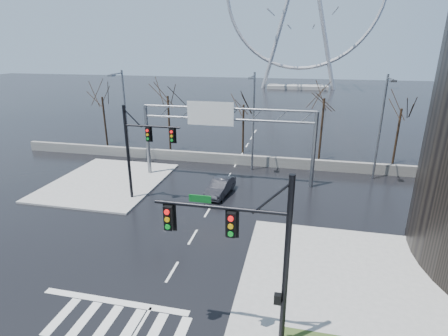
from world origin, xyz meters
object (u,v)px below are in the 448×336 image
(signal_mast_far, at_px, (140,145))
(sign_gantry, at_px, (223,128))
(signal_mast_near, at_px, (253,246))
(car, at_px, (220,187))

(signal_mast_far, distance_m, sign_gantry, 8.14)
(signal_mast_near, relative_size, sign_gantry, 0.49)
(signal_mast_near, bearing_deg, sign_gantry, 106.19)
(sign_gantry, bearing_deg, car, -80.84)
(signal_mast_near, distance_m, signal_mast_far, 17.03)
(signal_mast_far, xyz_separation_m, sign_gantry, (5.49, 6.00, 0.35))
(signal_mast_far, bearing_deg, signal_mast_near, -49.74)
(signal_mast_near, height_order, signal_mast_far, same)
(car, bearing_deg, signal_mast_near, -63.90)
(signal_mast_near, height_order, car, signal_mast_near)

